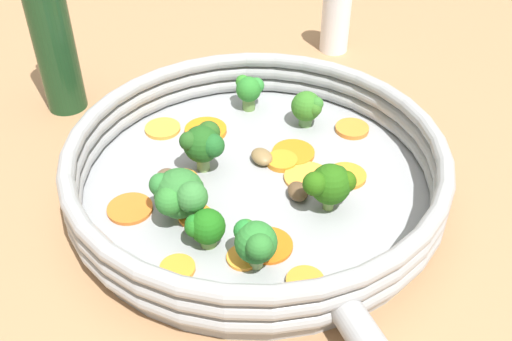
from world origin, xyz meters
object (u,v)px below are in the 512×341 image
at_px(broccoli_floret_2, 331,183).
at_px(carrot_slice_8, 346,176).
at_px(carrot_slice_3, 206,130).
at_px(mushroom_piece_1, 298,191).
at_px(carrot_slice_5, 268,245).
at_px(mushroom_piece_0, 262,157).
at_px(carrot_slice_4, 280,160).
at_px(carrot_slice_12, 294,153).
at_px(skillet, 256,188).
at_px(broccoli_floret_1, 205,227).
at_px(mushroom_piece_2, 190,187).
at_px(carrot_slice_7, 243,257).
at_px(mushroom_piece_3, 167,179).
at_px(broccoli_floret_6, 308,107).
at_px(oil_bottle, 51,32).
at_px(carrot_slice_10, 308,177).
at_px(carrot_slice_11, 305,282).
at_px(carrot_slice_1, 130,209).
at_px(salt_shaker, 336,11).
at_px(broccoli_floret_4, 178,194).
at_px(carrot_slice_6, 177,268).
at_px(carrot_slice_9, 162,129).
at_px(broccoli_floret_5, 255,241).
at_px(carrot_slice_13, 195,216).
at_px(carrot_slice_2, 352,129).
at_px(broccoli_floret_0, 249,89).
at_px(carrot_slice_0, 181,180).
at_px(broccoli_floret_3, 204,143).

bearing_deg(broccoli_floret_2, carrot_slice_8, 104.77).
xyz_separation_m(carrot_slice_3, mushroom_piece_1, (0.14, -0.02, 0.00)).
xyz_separation_m(carrot_slice_3, carrot_slice_5, (0.16, -0.09, -0.00)).
bearing_deg(mushroom_piece_0, carrot_slice_4, 38.29).
xyz_separation_m(carrot_slice_12, broccoli_floret_2, (0.07, -0.04, 0.03)).
relative_size(carrot_slice_5, carrot_slice_12, 0.99).
relative_size(skillet, broccoli_floret_1, 9.39).
bearing_deg(mushroom_piece_0, mushroom_piece_2, -104.00).
bearing_deg(mushroom_piece_2, carrot_slice_7, -17.67).
bearing_deg(mushroom_piece_3, broccoli_floret_6, 75.97).
bearing_deg(oil_bottle, mushroom_piece_3, -8.08).
relative_size(carrot_slice_10, carrot_slice_11, 1.47).
bearing_deg(broccoli_floret_6, carrot_slice_4, -74.61).
distance_m(carrot_slice_1, carrot_slice_11, 0.18).
bearing_deg(carrot_slice_10, salt_shaker, 120.33).
bearing_deg(broccoli_floret_4, carrot_slice_12, 82.46).
relative_size(carrot_slice_6, mushroom_piece_3, 1.00).
height_order(carrot_slice_4, mushroom_piece_1, mushroom_piece_1).
bearing_deg(carrot_slice_9, broccoli_floret_5, -21.76).
relative_size(carrot_slice_13, salt_shaker, 0.28).
height_order(carrot_slice_6, mushroom_piece_0, mushroom_piece_0).
bearing_deg(carrot_slice_8, skillet, -133.96).
distance_m(carrot_slice_7, mushroom_piece_1, 0.09).
bearing_deg(carrot_slice_10, oil_bottle, -167.95).
height_order(carrot_slice_2, broccoli_floret_0, broccoli_floret_0).
xyz_separation_m(carrot_slice_4, broccoli_floret_4, (-0.01, -0.12, 0.03)).
bearing_deg(carrot_slice_0, carrot_slice_2, 67.32).
relative_size(carrot_slice_3, carrot_slice_11, 1.44).
bearing_deg(broccoli_floret_6, oil_bottle, -151.03).
distance_m(carrot_slice_4, broccoli_floret_1, 0.14).
distance_m(carrot_slice_10, carrot_slice_13, 0.12).
distance_m(carrot_slice_5, broccoli_floret_3, 0.13).
distance_m(carrot_slice_7, carrot_slice_12, 0.15).
xyz_separation_m(carrot_slice_0, broccoli_floret_4, (0.04, -0.04, 0.03)).
bearing_deg(carrot_slice_9, carrot_slice_3, 36.60).
bearing_deg(broccoli_floret_1, mushroom_piece_3, 158.64).
bearing_deg(carrot_slice_7, carrot_slice_6, -126.25).
bearing_deg(oil_bottle, broccoli_floret_5, -8.93).
distance_m(carrot_slice_12, broccoli_floret_2, 0.09).
bearing_deg(carrot_slice_1, mushroom_piece_3, 93.13).
xyz_separation_m(broccoli_floret_3, broccoli_floret_4, (0.04, -0.07, -0.00)).
relative_size(broccoli_floret_0, mushroom_piece_3, 1.34).
distance_m(carrot_slice_10, mushroom_piece_1, 0.03).
height_order(carrot_slice_7, broccoli_floret_1, broccoli_floret_1).
height_order(carrot_slice_7, carrot_slice_11, carrot_slice_11).
height_order(carrot_slice_6, broccoli_floret_4, broccoli_floret_4).
height_order(carrot_slice_11, carrot_slice_13, carrot_slice_11).
relative_size(mushroom_piece_2, oil_bottle, 0.10).
xyz_separation_m(carrot_slice_0, carrot_slice_10, (0.09, 0.09, -0.00)).
bearing_deg(broccoli_floret_6, carrot_slice_7, -67.44).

